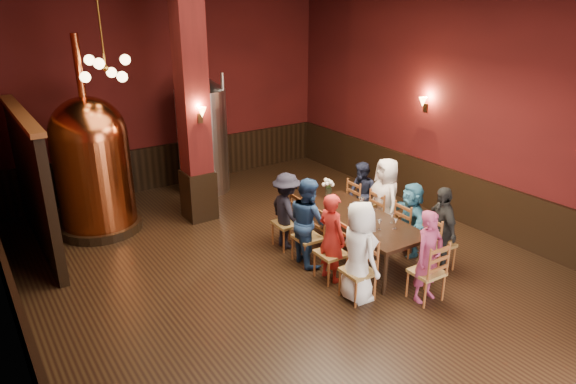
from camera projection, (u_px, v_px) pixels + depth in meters
room at (289, 138)px, 7.71m from camera, size 10.00×10.02×4.50m
wainscot_right at (450, 193)px, 10.41m from camera, size 0.08×9.90×1.00m
wainscot_back at (172, 164)px, 12.18m from camera, size 7.90×0.08×1.00m
wainscot_left at (21, 324)px, 6.28m from camera, size 0.08×9.90×1.00m
column at (193, 109)px, 9.72m from camera, size 0.58×0.58×4.50m
partition at (33, 184)px, 8.89m from camera, size 0.22×3.50×2.40m
pendant_cluster at (106, 68)px, 8.71m from camera, size 0.90×0.90×1.70m
sconce_wall at (426, 104)px, 10.38m from camera, size 0.20×0.20×0.36m
sconce_column at (200, 114)px, 9.51m from camera, size 0.20×0.20×0.36m
dining_table at (360, 221)px, 8.70m from camera, size 1.09×2.44×0.75m
chair_0 at (358, 271)px, 7.57m from camera, size 0.48×0.48×0.92m
person_0 at (359, 252)px, 7.45m from camera, size 0.58×0.81×1.55m
chair_1 at (331, 253)px, 8.10m from camera, size 0.48×0.48×0.92m
person_1 at (332, 237)px, 8.00m from camera, size 0.39×0.56×1.46m
chair_2 at (308, 237)px, 8.62m from camera, size 0.48×0.48×0.92m
person_2 at (308, 221)px, 8.51m from camera, size 0.45×0.77×1.51m
chair_3 at (287, 223)px, 9.15m from camera, size 0.48×0.48×0.92m
person_3 at (287, 211)px, 9.07m from camera, size 0.60×0.94×1.39m
chair_4 at (439, 243)px, 8.40m from camera, size 0.48×0.48×0.92m
person_4 at (441, 229)px, 8.31m from camera, size 0.64×0.92×1.45m
chair_5 at (410, 229)px, 8.94m from camera, size 0.48×0.48×0.92m
person_5 at (411, 218)px, 8.87m from camera, size 0.79×1.27×1.30m
chair_6 at (384, 216)px, 9.46m from camera, size 0.48×0.48×0.92m
person_6 at (385, 200)px, 9.34m from camera, size 0.67×0.86×1.56m
chair_7 at (361, 204)px, 9.99m from camera, size 0.48×0.48×0.92m
person_7 at (361, 195)px, 9.92m from camera, size 0.44×0.68×1.29m
chair_8 at (427, 272)px, 7.55m from camera, size 0.48×0.48×0.92m
person_8 at (428, 257)px, 7.46m from camera, size 0.53×0.36×1.42m
copper_kettle at (93, 164)px, 9.52m from camera, size 1.55×1.55×3.66m
steel_vessel at (202, 133)px, 11.52m from camera, size 1.43×1.43×2.71m
rose_vase at (329, 185)px, 9.40m from camera, size 0.22×0.22×0.38m
wine_glass_0 at (379, 225)px, 8.19m from camera, size 0.07×0.07×0.17m
wine_glass_1 at (357, 207)px, 8.87m from camera, size 0.07×0.07×0.17m
wine_glass_2 at (373, 214)px, 8.58m from camera, size 0.07×0.07×0.17m
wine_glass_3 at (354, 207)px, 8.88m from camera, size 0.07×0.07×0.17m
wine_glass_4 at (360, 201)px, 9.11m from camera, size 0.07×0.07×0.17m
wine_glass_5 at (392, 218)px, 8.42m from camera, size 0.07×0.07×0.17m
wine_glass_6 at (395, 224)px, 8.22m from camera, size 0.07×0.07×0.17m
wine_glass_7 at (363, 202)px, 9.07m from camera, size 0.07×0.07×0.17m
wine_glass_8 at (358, 219)px, 8.42m from camera, size 0.07×0.07×0.17m
wine_glass_9 at (349, 212)px, 8.68m from camera, size 0.07×0.07×0.17m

